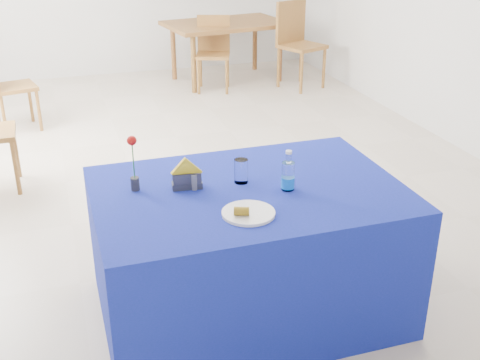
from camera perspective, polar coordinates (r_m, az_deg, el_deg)
name	(u,v)px	position (r m, az deg, el deg)	size (l,w,h in m)	color
floor	(195,166)	(5.34, -4.25, 1.34)	(7.00, 7.00, 0.00)	beige
plate	(248,213)	(2.86, 0.80, -3.15)	(0.26, 0.26, 0.01)	white
drinking_glass	(241,171)	(3.17, 0.11, 0.86)	(0.07, 0.07, 0.13)	white
salt_shaker	(186,180)	(3.13, -5.18, 0.01)	(0.03, 0.03, 0.09)	gray
pepper_shaker	(194,182)	(3.10, -4.36, -0.20)	(0.03, 0.03, 0.09)	slate
blue_table	(248,251)	(3.31, 0.75, -6.73)	(1.60, 1.10, 0.76)	navy
water_bottle	(288,177)	(3.09, 4.57, 0.31)	(0.07, 0.07, 0.21)	white
napkin_holder	(187,180)	(3.12, -5.05, 0.04)	(0.16, 0.08, 0.17)	#38383D
rose_vase	(134,164)	(3.10, -10.06, 1.48)	(0.05, 0.05, 0.30)	#26262B
oak_table	(226,28)	(7.92, -1.33, 14.19)	(1.61, 1.16, 0.76)	brown
chair_bg_left	(213,48)	(7.56, -2.55, 12.43)	(0.51, 0.51, 0.89)	olive
chair_bg_right	(297,38)	(7.69, 5.41, 13.24)	(0.61, 0.61, 1.05)	olive
chair_win_b	(5,81)	(6.48, -21.43, 8.72)	(0.48, 0.48, 0.89)	olive
banana_pieces	(242,211)	(2.82, 0.17, -2.97)	(0.08, 0.06, 0.04)	gold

